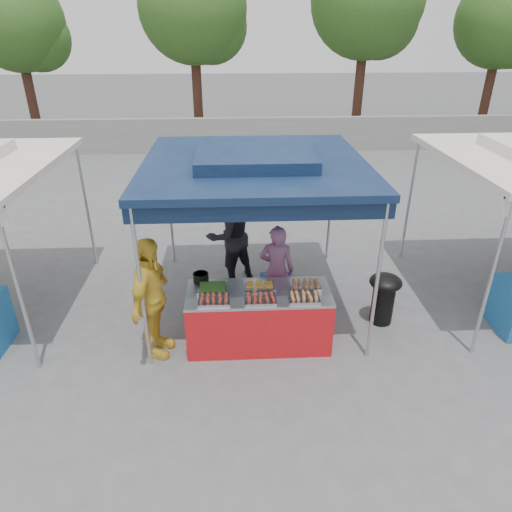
{
  "coord_description": "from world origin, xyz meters",
  "views": [
    {
      "loc": [
        -0.32,
        -5.47,
        4.16
      ],
      "look_at": [
        0.0,
        0.6,
        1.05
      ],
      "focal_mm": 32.0,
      "sensor_mm": 36.0,
      "label": 1
    }
  ],
  "objects_px": {
    "cooking_pot": "(201,277)",
    "wok_burner": "(384,294)",
    "vendor_woman": "(277,270)",
    "helper_man": "(229,235)",
    "customer_person": "(151,299)",
    "vendor_table": "(259,317)"
  },
  "relations": [
    {
      "from": "cooking_pot",
      "to": "wok_burner",
      "type": "bearing_deg",
      "value": 1.8
    },
    {
      "from": "wok_burner",
      "to": "vendor_woman",
      "type": "bearing_deg",
      "value": 176.46
    },
    {
      "from": "helper_man",
      "to": "customer_person",
      "type": "bearing_deg",
      "value": 28.83
    },
    {
      "from": "vendor_table",
      "to": "customer_person",
      "type": "xyz_separation_m",
      "value": [
        -1.44,
        -0.16,
        0.46
      ]
    },
    {
      "from": "vendor_table",
      "to": "vendor_woman",
      "type": "distance_m",
      "value": 0.91
    },
    {
      "from": "vendor_table",
      "to": "helper_man",
      "type": "bearing_deg",
      "value": 102.54
    },
    {
      "from": "vendor_table",
      "to": "cooking_pot",
      "type": "distance_m",
      "value": 1.0
    },
    {
      "from": "wok_burner",
      "to": "vendor_woman",
      "type": "distance_m",
      "value": 1.67
    },
    {
      "from": "wok_burner",
      "to": "vendor_woman",
      "type": "xyz_separation_m",
      "value": [
        -1.61,
        0.37,
        0.26
      ]
    },
    {
      "from": "wok_burner",
      "to": "helper_man",
      "type": "xyz_separation_m",
      "value": [
        -2.34,
        1.4,
        0.41
      ]
    },
    {
      "from": "vendor_woman",
      "to": "vendor_table",
      "type": "bearing_deg",
      "value": 78.91
    },
    {
      "from": "cooking_pot",
      "to": "customer_person",
      "type": "height_order",
      "value": "customer_person"
    },
    {
      "from": "wok_burner",
      "to": "helper_man",
      "type": "distance_m",
      "value": 2.75
    },
    {
      "from": "vendor_table",
      "to": "wok_burner",
      "type": "distance_m",
      "value": 1.98
    },
    {
      "from": "cooking_pot",
      "to": "wok_burner",
      "type": "xyz_separation_m",
      "value": [
        2.74,
        0.09,
        -0.43
      ]
    },
    {
      "from": "vendor_table",
      "to": "customer_person",
      "type": "bearing_deg",
      "value": -173.61
    },
    {
      "from": "vendor_table",
      "to": "helper_man",
      "type": "relative_size",
      "value": 1.11
    },
    {
      "from": "cooking_pot",
      "to": "vendor_table",
      "type": "bearing_deg",
      "value": -22.24
    },
    {
      "from": "helper_man",
      "to": "customer_person",
      "type": "distance_m",
      "value": 2.23
    },
    {
      "from": "cooking_pot",
      "to": "customer_person",
      "type": "relative_size",
      "value": 0.13
    },
    {
      "from": "vendor_woman",
      "to": "cooking_pot",
      "type": "bearing_deg",
      "value": 33.17
    },
    {
      "from": "helper_man",
      "to": "customer_person",
      "type": "relative_size",
      "value": 1.02
    }
  ]
}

